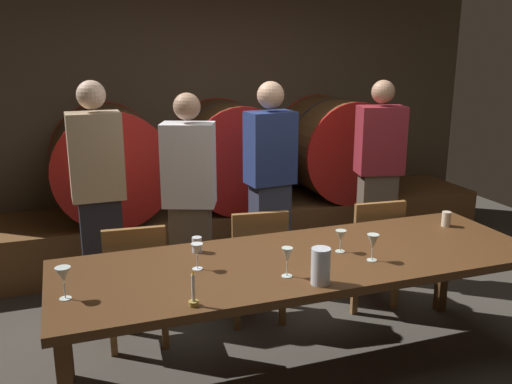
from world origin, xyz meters
name	(u,v)px	position (x,y,z in m)	size (l,w,h in m)	color
ground_plane	(322,352)	(0.00, 0.00, 0.00)	(7.54, 7.54, 0.00)	#3F3A33
back_wall	(214,101)	(0.00, 2.61, 1.43)	(5.80, 0.24, 2.87)	brown
barrel_shelf	(232,227)	(0.00, 2.06, 0.24)	(5.22, 0.90, 0.48)	brown
wine_barrel_left	(109,163)	(-1.15, 2.06, 0.98)	(1.01, 0.90, 1.01)	brown
wine_barrel_center	(229,154)	(-0.02, 2.06, 0.98)	(1.01, 0.90, 1.01)	#513319
wine_barrel_right	(334,147)	(1.11, 2.06, 0.98)	(1.01, 0.90, 1.01)	brown
dining_table	(302,267)	(-0.24, -0.17, 0.72)	(2.91, 0.95, 0.78)	#4C2D16
chair_left	(136,279)	(-1.14, 0.52, 0.49)	(0.43, 0.43, 0.88)	brown
chair_center	(257,260)	(-0.27, 0.56, 0.49)	(0.45, 0.45, 0.88)	brown
chair_right	(371,247)	(0.65, 0.50, 0.49)	(0.43, 0.43, 0.88)	brown
guest_far_left	(99,197)	(-1.31, 1.14, 0.91)	(0.38, 0.25, 1.76)	black
guest_center_left	(190,204)	(-0.67, 0.92, 0.86)	(0.44, 0.36, 1.68)	brown
guest_center_right	(270,184)	(0.05, 1.14, 0.89)	(0.40, 0.28, 1.73)	#33384C
guest_far_right	(378,180)	(1.00, 1.01, 0.88)	(0.43, 0.32, 1.72)	brown
candle_center	(194,296)	(-1.00, -0.56, 0.83)	(0.05, 0.05, 0.19)	olive
pitcher	(321,266)	(-0.30, -0.54, 0.88)	(0.10, 0.10, 0.20)	silver
wine_glass_far_left	(63,276)	(-1.58, -0.27, 0.90)	(0.08, 0.08, 0.17)	silver
wine_glass_left	(197,250)	(-0.87, -0.13, 0.89)	(0.07, 0.07, 0.15)	white
wine_glass_center	(287,256)	(-0.43, -0.39, 0.90)	(0.06, 0.06, 0.17)	silver
wine_glass_right	(341,237)	(0.02, -0.16, 0.88)	(0.07, 0.07, 0.14)	silver
wine_glass_far_right	(373,242)	(0.13, -0.35, 0.89)	(0.07, 0.07, 0.16)	silver
cup_left	(197,245)	(-0.81, 0.13, 0.83)	(0.06, 0.06, 0.10)	silver
cup_right	(446,219)	(0.95, 0.04, 0.83)	(0.06, 0.06, 0.10)	beige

